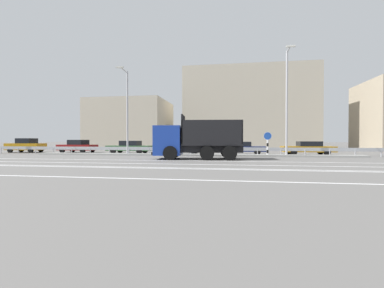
% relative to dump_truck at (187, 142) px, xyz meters
% --- Properties ---
extents(ground_plane, '(320.00, 320.00, 0.00)m').
position_rel_dump_truck_xyz_m(ground_plane, '(-0.46, 0.98, -1.29)').
color(ground_plane, '#605E5B').
extents(lane_strip_0, '(54.82, 0.16, 0.01)m').
position_rel_dump_truck_xyz_m(lane_strip_0, '(0.89, -1.72, -1.29)').
color(lane_strip_0, silver).
rests_on(lane_strip_0, ground_plane).
extents(lane_strip_1, '(54.82, 0.16, 0.01)m').
position_rel_dump_truck_xyz_m(lane_strip_1, '(0.89, -4.28, -1.29)').
color(lane_strip_1, silver).
rests_on(lane_strip_1, ground_plane).
extents(lane_strip_2, '(54.82, 0.16, 0.01)m').
position_rel_dump_truck_xyz_m(lane_strip_2, '(0.89, -6.28, -1.29)').
color(lane_strip_2, silver).
rests_on(lane_strip_2, ground_plane).
extents(lane_strip_3, '(54.82, 0.16, 0.01)m').
position_rel_dump_truck_xyz_m(lane_strip_3, '(0.89, -6.69, -1.29)').
color(lane_strip_3, silver).
rests_on(lane_strip_3, ground_plane).
extents(lane_strip_4, '(54.82, 0.16, 0.01)m').
position_rel_dump_truck_xyz_m(lane_strip_4, '(0.89, -10.22, -1.29)').
color(lane_strip_4, silver).
rests_on(lane_strip_4, ground_plane).
extents(median_island, '(30.15, 1.10, 0.18)m').
position_rel_dump_truck_xyz_m(median_island, '(-0.46, 3.90, -1.20)').
color(median_island, gray).
rests_on(median_island, ground_plane).
extents(median_guardrail, '(54.82, 0.09, 0.78)m').
position_rel_dump_truck_xyz_m(median_guardrail, '(-0.46, 4.88, -0.72)').
color(median_guardrail, '#9EA0A5').
rests_on(median_guardrail, ground_plane).
extents(dump_truck, '(6.91, 3.11, 3.37)m').
position_rel_dump_truck_xyz_m(dump_truck, '(0.00, 0.00, 0.00)').
color(dump_truck, '#19389E').
rests_on(dump_truck, ground_plane).
extents(median_road_sign, '(0.71, 0.16, 2.18)m').
position_rel_dump_truck_xyz_m(median_road_sign, '(6.56, 3.90, -0.15)').
color(median_road_sign, white).
rests_on(median_road_sign, ground_plane).
extents(street_lamp_1, '(0.72, 2.40, 8.04)m').
position_rel_dump_truck_xyz_m(street_lamp_1, '(-6.45, 3.69, 3.23)').
color(street_lamp_1, '#ADADB2').
rests_on(street_lamp_1, ground_plane).
extents(street_lamp_2, '(0.71, 1.98, 9.20)m').
position_rel_dump_truck_xyz_m(street_lamp_2, '(8.15, 3.71, 3.77)').
color(street_lamp_2, '#ADADB2').
rests_on(street_lamp_2, ground_plane).
extents(parked_car_0, '(4.19, 2.07, 1.67)m').
position_rel_dump_truck_xyz_m(parked_car_0, '(-20.57, 7.45, -0.47)').
color(parked_car_0, '#B27A14').
rests_on(parked_car_0, ground_plane).
extents(parked_car_1, '(4.32, 2.16, 1.49)m').
position_rel_dump_truck_xyz_m(parked_car_1, '(-14.21, 7.85, -0.54)').
color(parked_car_1, maroon).
rests_on(parked_car_1, ground_plane).
extents(parked_car_2, '(4.92, 1.98, 1.39)m').
position_rel_dump_truck_xyz_m(parked_car_2, '(-7.69, 7.39, -0.59)').
color(parked_car_2, '#335B33').
rests_on(parked_car_2, ground_plane).
extents(parked_car_3, '(4.39, 2.13, 1.62)m').
position_rel_dump_truck_xyz_m(parked_car_3, '(-1.79, 7.31, -0.49)').
color(parked_car_3, silver).
rests_on(parked_car_3, ground_plane).
extents(parked_car_4, '(4.52, 2.21, 1.30)m').
position_rel_dump_truck_xyz_m(parked_car_4, '(4.56, 7.15, -0.62)').
color(parked_car_4, navy).
rests_on(parked_car_4, ground_plane).
extents(parked_car_5, '(4.94, 2.01, 1.34)m').
position_rel_dump_truck_xyz_m(parked_car_5, '(10.83, 7.10, -0.60)').
color(parked_car_5, '#B27A14').
rests_on(parked_car_5, ground_plane).
extents(background_building_0, '(12.29, 10.64, 8.06)m').
position_rel_dump_truck_xyz_m(background_building_0, '(-13.50, 22.32, 2.74)').
color(background_building_0, '#B7AD99').
rests_on(background_building_0, ground_plane).
extents(background_building_1, '(21.45, 8.13, 13.44)m').
position_rel_dump_truck_xyz_m(background_building_1, '(6.27, 25.32, 5.43)').
color(background_building_1, '#B7AD99').
rests_on(background_building_1, ground_plane).
extents(church_tower, '(3.60, 3.60, 11.45)m').
position_rel_dump_truck_xyz_m(church_tower, '(-3.77, 34.05, 3.85)').
color(church_tower, silver).
rests_on(church_tower, ground_plane).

